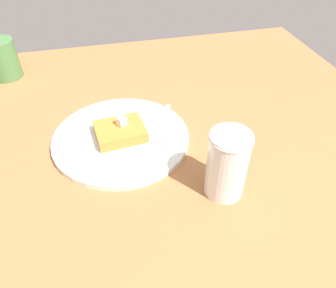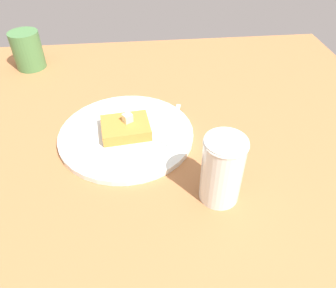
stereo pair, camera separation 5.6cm
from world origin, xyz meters
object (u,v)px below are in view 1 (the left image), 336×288
Objects in this scene: plate at (121,138)px; syrup_jar at (227,168)px; coffee_mug at (3,59)px; fork at (164,131)px.

syrup_jar reaches higher than plate.
syrup_jar reaches higher than coffee_mug.
syrup_jar is at bearing -140.96° from coffee_mug.
plate is 2.52× the size of coffee_mug.
syrup_jar is (-16.50, -14.64, 4.54)cm from plate.
plate is at bearing 85.94° from fork.
syrup_jar is at bearing -158.44° from fork.
syrup_jar is 1.12× the size of coffee_mug.
syrup_jar is at bearing -138.42° from plate.
coffee_mug is at bearing 45.47° from fork.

